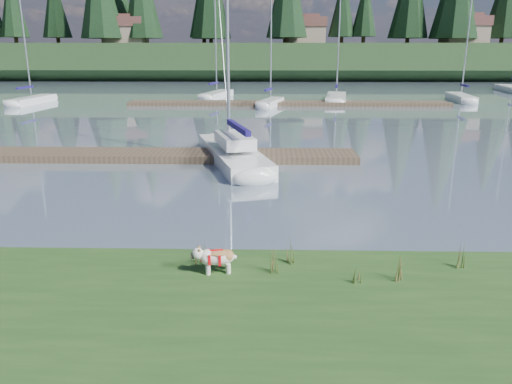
{
  "coord_description": "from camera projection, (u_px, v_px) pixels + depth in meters",
  "views": [
    {
      "loc": [
        0.4,
        -11.16,
        4.36
      ],
      "look_at": [
        0.13,
        -0.5,
        1.31
      ],
      "focal_mm": 35.0,
      "sensor_mm": 36.0,
      "label": 1
    }
  ],
  "objects": [
    {
      "name": "ground",
      "position": [
        264.0,
        105.0,
        40.77
      ],
      "size": [
        200.0,
        200.0,
        0.0
      ],
      "primitive_type": "plane",
      "color": "gray",
      "rests_on": "ground"
    },
    {
      "name": "weed_5",
      "position": [
        463.0,
        257.0,
        9.49
      ],
      "size": [
        0.17,
        0.14,
        0.53
      ],
      "color": "#475B23",
      "rests_on": "bank"
    },
    {
      "name": "weed_1",
      "position": [
        292.0,
        252.0,
        9.66
      ],
      "size": [
        0.17,
        0.14,
        0.55
      ],
      "color": "#475B23",
      "rests_on": "bank"
    },
    {
      "name": "sailboat_bg_2",
      "position": [
        272.0,
        102.0,
        40.13
      ],
      "size": [
        2.45,
        5.64,
        8.61
      ],
      "rotation": [
        0.0,
        0.0,
        1.32
      ],
      "color": "white",
      "rests_on": "ground"
    },
    {
      "name": "conifer_1",
      "position": [
        12.0,
        4.0,
        78.06
      ],
      "size": [
        4.4,
        4.4,
        11.3
      ],
      "color": "#382619",
      "rests_on": "ridge"
    },
    {
      "name": "house_1",
      "position": [
        305.0,
        30.0,
        78.03
      ],
      "size": [
        6.3,
        5.3,
        4.65
      ],
      "color": "gray",
      "rests_on": "ridge"
    },
    {
      "name": "house_2",
      "position": [
        464.0,
        30.0,
        75.53
      ],
      "size": [
        6.3,
        5.3,
        4.65
      ],
      "color": "gray",
      "rests_on": "ridge"
    },
    {
      "name": "conifer_3",
      "position": [
        203.0,
        1.0,
        78.17
      ],
      "size": [
        4.84,
        4.84,
        12.25
      ],
      "color": "#382619",
      "rests_on": "ridge"
    },
    {
      "name": "bulldog",
      "position": [
        216.0,
        257.0,
        9.26
      ],
      "size": [
        0.84,
        0.42,
        0.49
      ],
      "rotation": [
        0.0,
        0.0,
        3.3
      ],
      "color": "silver",
      "rests_on": "bank"
    },
    {
      "name": "sailboat_main",
      "position": [
        229.0,
        149.0,
        20.63
      ],
      "size": [
        3.82,
        8.34,
        11.88
      ],
      "rotation": [
        0.0,
        0.0,
        1.85
      ],
      "color": "white",
      "rests_on": "ground"
    },
    {
      "name": "weed_4",
      "position": [
        356.0,
        274.0,
        8.89
      ],
      "size": [
        0.17,
        0.14,
        0.37
      ],
      "color": "#475B23",
      "rests_on": "bank"
    },
    {
      "name": "dock_far",
      "position": [
        288.0,
        103.0,
        40.68
      ],
      "size": [
        26.0,
        2.2,
        0.3
      ],
      "primitive_type": "cube",
      "color": "#4C3D2C",
      "rests_on": "ground"
    },
    {
      "name": "weed_0",
      "position": [
        275.0,
        261.0,
        9.27
      ],
      "size": [
        0.17,
        0.14,
        0.56
      ],
      "color": "#475B23",
      "rests_on": "bank"
    },
    {
      "name": "dock_near",
      "position": [
        162.0,
        155.0,
        20.64
      ],
      "size": [
        16.0,
        2.0,
        0.3
      ],
      "primitive_type": "cube",
      "color": "#4C3D2C",
      "rests_on": "ground"
    },
    {
      "name": "sailboat_bg_4",
      "position": [
        459.0,
        97.0,
        44.57
      ],
      "size": [
        2.16,
        7.02,
        10.3
      ],
      "rotation": [
        0.0,
        0.0,
        1.45
      ],
      "color": "white",
      "rests_on": "ground"
    },
    {
      "name": "sailboat_bg_1",
      "position": [
        219.0,
        94.0,
        47.45
      ],
      "size": [
        2.89,
        7.21,
        10.67
      ],
      "rotation": [
        0.0,
        0.0,
        1.35
      ],
      "color": "white",
      "rests_on": "ground"
    },
    {
      "name": "house_0",
      "position": [
        126.0,
        30.0,
        77.75
      ],
      "size": [
        6.3,
        5.3,
        4.65
      ],
      "color": "gray",
      "rests_on": "ridge"
    },
    {
      "name": "weed_3",
      "position": [
        200.0,
        252.0,
        9.67
      ],
      "size": [
        0.17,
        0.14,
        0.56
      ],
      "color": "#475B23",
      "rests_on": "bank"
    },
    {
      "name": "ridge",
      "position": [
        267.0,
        62.0,
        81.42
      ],
      "size": [
        200.0,
        20.0,
        5.0
      ],
      "primitive_type": "cube",
      "color": "#1C3218",
      "rests_on": "ground"
    },
    {
      "name": "mud_lip",
      "position": [
        248.0,
        264.0,
        10.38
      ],
      "size": [
        60.0,
        0.5,
        0.14
      ],
      "primitive_type": "cube",
      "color": "#33281C",
      "rests_on": "ground"
    },
    {
      "name": "sailboat_bg_3",
      "position": [
        336.0,
        97.0,
        44.37
      ],
      "size": [
        2.83,
        8.41,
        12.1
      ],
      "rotation": [
        0.0,
        0.0,
        1.42
      ],
      "color": "white",
      "rests_on": "ground"
    },
    {
      "name": "conifer_5",
      "position": [
        365.0,
        6.0,
        75.89
      ],
      "size": [
        3.96,
        3.96,
        10.35
      ],
      "color": "#382619",
      "rests_on": "ridge"
    },
    {
      "name": "sailboat_bg_0",
      "position": [
        36.0,
        99.0,
        42.38
      ],
      "size": [
        1.86,
        6.93,
        10.06
      ],
      "rotation": [
        0.0,
        0.0,
        1.49
      ],
      "color": "white",
      "rests_on": "ground"
    },
    {
      "name": "weed_2",
      "position": [
        398.0,
        268.0,
        8.95
      ],
      "size": [
        0.17,
        0.14,
        0.57
      ],
      "color": "#475B23",
      "rests_on": "bank"
    },
    {
      "name": "sailboat_bg_5",
      "position": [
        510.0,
        88.0,
        54.59
      ],
      "size": [
        3.13,
        8.83,
        12.31
      ],
      "rotation": [
        0.0,
        0.0,
        1.4
      ],
      "color": "white",
      "rests_on": "ground"
    }
  ]
}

